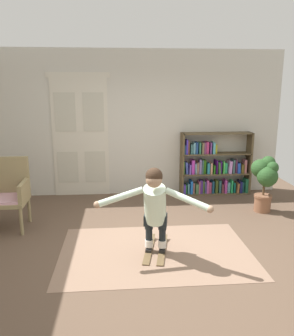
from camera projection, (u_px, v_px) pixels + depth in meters
ground_plane at (144, 248)px, 4.73m from camera, size 7.20×7.20×0.00m
back_wall at (134, 124)px, 6.91m from camera, size 6.00×0.10×2.90m
double_door at (80, 135)px, 6.82m from camera, size 1.22×0.05×2.45m
rug at (156, 252)px, 4.62m from camera, size 2.56×1.71×0.01m
bookshelf at (213, 168)px, 7.05m from camera, size 1.44×0.30×1.28m
wicker_chair at (7, 192)px, 5.32m from camera, size 0.61×0.61×1.10m
potted_plant at (265, 178)px, 5.97m from camera, size 0.42×0.48×1.00m
skis_pair at (156, 249)px, 4.65m from camera, size 0.43×0.85×0.07m
person_skier at (155, 204)px, 4.32m from camera, size 1.42×0.75×1.16m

